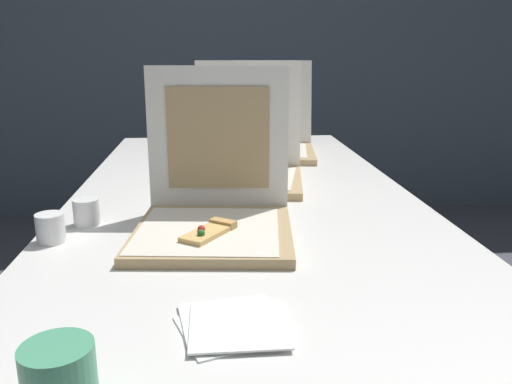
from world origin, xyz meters
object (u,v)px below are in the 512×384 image
(pizza_box_back, at_px, (270,141))
(napkin_pile, at_px, (232,325))
(table, at_px, (244,214))
(pizza_box_front, at_px, (214,210))
(cup_white_far, at_px, (168,162))
(cup_white_near_center, at_px, (86,212))
(cup_white_near_left, at_px, (50,228))
(pizza_box_middle, at_px, (246,165))

(pizza_box_back, distance_m, napkin_pile, 1.32)
(table, xyz_separation_m, pizza_box_front, (-0.08, -0.27, 0.10))
(cup_white_far, bearing_deg, pizza_box_back, 35.45)
(table, relative_size, pizza_box_back, 4.29)
(cup_white_far, bearing_deg, table, -56.33)
(table, height_order, cup_white_near_center, cup_white_near_center)
(table, relative_size, cup_white_near_left, 32.50)
(table, relative_size, pizza_box_front, 5.37)
(pizza_box_back, relative_size, cup_white_near_center, 7.58)
(pizza_box_front, height_order, cup_white_near_left, pizza_box_front)
(pizza_box_back, bearing_deg, pizza_box_front, -97.24)
(pizza_box_middle, xyz_separation_m, cup_white_far, (-0.25, 0.16, -0.02))
(pizza_box_middle, distance_m, cup_white_far, 0.30)
(pizza_box_front, relative_size, pizza_box_middle, 0.98)
(table, xyz_separation_m, cup_white_near_left, (-0.43, -0.30, 0.08))
(cup_white_near_left, relative_size, napkin_pile, 0.35)
(pizza_box_front, bearing_deg, cup_white_near_center, 170.95)
(pizza_box_back, height_order, cup_white_far, pizza_box_back)
(cup_white_far, bearing_deg, cup_white_near_left, -107.22)
(pizza_box_front, xyz_separation_m, cup_white_far, (-0.15, 0.62, -0.02))
(pizza_box_back, xyz_separation_m, cup_white_near_center, (-0.52, -0.80, -0.02))
(cup_white_near_center, distance_m, napkin_pile, 0.59)
(pizza_box_back, bearing_deg, cup_white_near_left, -115.10)
(table, relative_size, napkin_pile, 11.36)
(pizza_box_back, bearing_deg, pizza_box_middle, -98.82)
(pizza_box_front, height_order, cup_white_near_center, pizza_box_front)
(pizza_box_middle, bearing_deg, pizza_box_back, 82.25)
(pizza_box_front, relative_size, napkin_pile, 2.12)
(pizza_box_middle, relative_size, cup_white_near_center, 6.15)
(pizza_box_front, distance_m, pizza_box_back, 0.91)
(pizza_box_back, relative_size, napkin_pile, 2.65)
(table, distance_m, cup_white_far, 0.43)
(cup_white_far, xyz_separation_m, cup_white_near_left, (-0.20, -0.65, 0.00))
(pizza_box_front, bearing_deg, pizza_box_back, 81.32)
(pizza_box_back, relative_size, cup_white_far, 7.58)
(napkin_pile, bearing_deg, pizza_box_middle, 84.71)
(cup_white_near_left, xyz_separation_m, napkin_pile, (0.37, -0.39, -0.03))
(pizza_box_front, bearing_deg, cup_white_far, 109.11)
(table, xyz_separation_m, napkin_pile, (-0.06, -0.69, 0.05))
(cup_white_far, height_order, cup_white_near_left, same)
(pizza_box_back, xyz_separation_m, cup_white_far, (-0.37, -0.27, -0.02))
(pizza_box_middle, height_order, cup_white_near_center, pizza_box_middle)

